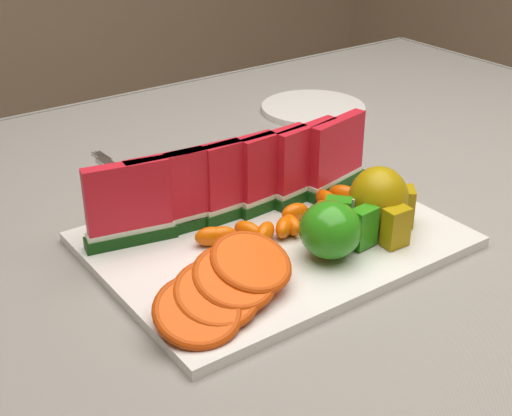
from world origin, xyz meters
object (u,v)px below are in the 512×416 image
at_px(pear_cluster, 381,201).
at_px(fork, 126,175).
at_px(apple_cluster, 334,228).
at_px(side_plate, 313,108).
at_px(platter, 273,240).

height_order(pear_cluster, fork, pear_cluster).
bearing_deg(apple_cluster, pear_cluster, 7.15).
distance_m(apple_cluster, fork, 0.35).
xyz_separation_m(apple_cluster, side_plate, (0.30, 0.40, -0.04)).
height_order(side_plate, fork, side_plate).
xyz_separation_m(platter, apple_cluster, (0.03, -0.07, 0.04)).
bearing_deg(platter, pear_cluster, -29.86).
bearing_deg(pear_cluster, apple_cluster, -172.85).
xyz_separation_m(pear_cluster, side_plate, (0.22, 0.39, -0.05)).
relative_size(pear_cluster, side_plate, 0.47).
height_order(apple_cluster, side_plate, apple_cluster).
bearing_deg(platter, apple_cluster, -68.67).
distance_m(apple_cluster, pear_cluster, 0.08).
relative_size(apple_cluster, side_plate, 0.54).
xyz_separation_m(platter, side_plate, (0.33, 0.33, -0.00)).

